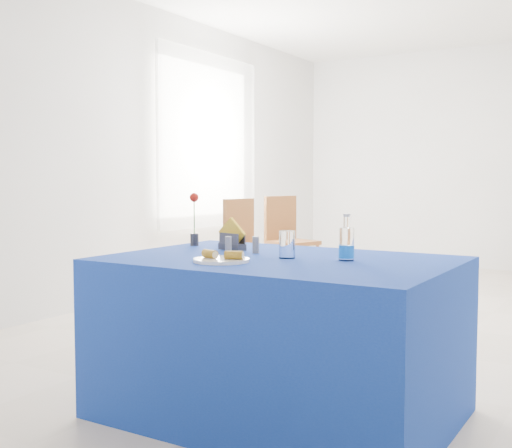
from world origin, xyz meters
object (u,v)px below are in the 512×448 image
(plate, at_px, (221,260))
(chair_win_b, at_px, (287,234))
(water_bottle, at_px, (347,245))
(chair_win_a, at_px, (247,240))
(blue_table, at_px, (279,336))

(plate, xyz_separation_m, chair_win_b, (-1.59, 3.53, -0.21))
(water_bottle, distance_m, chair_win_b, 3.80)
(plate, height_order, chair_win_a, chair_win_a)
(water_bottle, relative_size, chair_win_b, 0.22)
(chair_win_b, bearing_deg, blue_table, -132.96)
(chair_win_a, xyz_separation_m, chair_win_b, (0.04, 0.73, 0.01))
(blue_table, relative_size, chair_win_a, 1.69)
(blue_table, xyz_separation_m, chair_win_a, (-1.78, 2.54, 0.17))
(water_bottle, relative_size, chair_win_a, 0.23)
(blue_table, height_order, chair_win_a, chair_win_a)
(water_bottle, bearing_deg, chair_win_b, 122.77)
(chair_win_a, distance_m, chair_win_b, 0.73)
(plate, distance_m, chair_win_b, 3.88)
(blue_table, bearing_deg, water_bottle, 15.17)
(water_bottle, distance_m, chair_win_a, 3.24)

